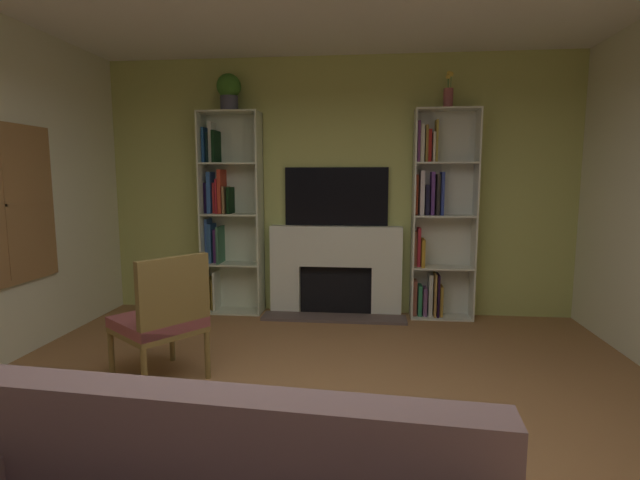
# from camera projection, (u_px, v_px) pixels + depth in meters

# --- Properties ---
(ground_plane) EXTENTS (7.20, 7.20, 0.00)m
(ground_plane) POSITION_uv_depth(u_px,v_px,m) (297.00, 461.00, 2.63)
(ground_plane) COLOR #94673E
(wall_back_accent) EXTENTS (5.39, 0.06, 2.89)m
(wall_back_accent) POSITION_uv_depth(u_px,v_px,m) (337.00, 187.00, 5.43)
(wall_back_accent) COLOR #B8C066
(wall_back_accent) RESTS_ON ground_plane
(fireplace) EXTENTS (1.59, 0.48, 1.01)m
(fireplace) POSITION_uv_depth(u_px,v_px,m) (336.00, 269.00, 5.42)
(fireplace) COLOR white
(fireplace) RESTS_ON ground_plane
(tv) EXTENTS (1.16, 0.06, 0.66)m
(tv) POSITION_uv_depth(u_px,v_px,m) (336.00, 197.00, 5.38)
(tv) COLOR black
(tv) RESTS_ON fireplace
(bookshelf_left) EXTENTS (0.68, 0.32, 2.29)m
(bookshelf_left) POSITION_uv_depth(u_px,v_px,m) (226.00, 213.00, 5.46)
(bookshelf_left) COLOR beige
(bookshelf_left) RESTS_ON ground_plane
(bookshelf_right) EXTENTS (0.68, 0.28, 2.29)m
(bookshelf_right) POSITION_uv_depth(u_px,v_px,m) (436.00, 219.00, 5.23)
(bookshelf_right) COLOR silver
(bookshelf_right) RESTS_ON ground_plane
(potted_plant) EXTENTS (0.27, 0.27, 0.41)m
(potted_plant) POSITION_uv_depth(u_px,v_px,m) (229.00, 91.00, 5.23)
(potted_plant) COLOR #46495D
(potted_plant) RESTS_ON bookshelf_left
(vase_with_flowers) EXTENTS (0.10, 0.10, 0.38)m
(vase_with_flowers) POSITION_uv_depth(u_px,v_px,m) (448.00, 95.00, 5.00)
(vase_with_flowers) COLOR #984B50
(vase_with_flowers) RESTS_ON bookshelf_right
(armchair) EXTENTS (0.80, 0.79, 0.99)m
(armchair) POSITION_uv_depth(u_px,v_px,m) (163.00, 317.00, 3.59)
(armchair) COLOR brown
(armchair) RESTS_ON ground_plane
(coffee_table) EXTENTS (0.71, 0.48, 0.39)m
(coffee_table) POSITION_uv_depth(u_px,v_px,m) (263.00, 450.00, 2.16)
(coffee_table) COLOR #926F55
(coffee_table) RESTS_ON ground_plane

